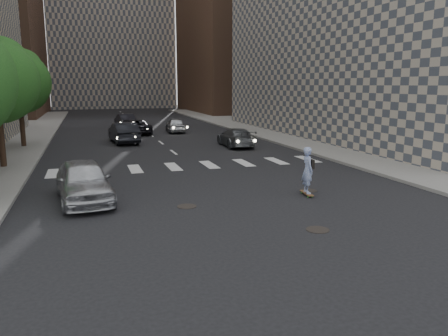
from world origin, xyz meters
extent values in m
plane|color=black|center=(0.00, 0.00, 0.00)|extent=(160.00, 160.00, 0.00)
cube|color=gray|center=(14.50, 20.00, 0.07)|extent=(13.00, 80.00, 0.15)
cube|color=#ADA08E|center=(18.50, 18.50, 11.00)|extent=(15.00, 33.00, 22.00)
cube|color=black|center=(11.20, 14.00, 2.00)|extent=(0.30, 18.00, 4.00)
cylinder|color=#382619|center=(-9.50, 11.00, 1.55)|extent=(0.32, 0.32, 2.80)
sphere|color=#174316|center=(-9.30, 11.60, 5.35)|extent=(2.80, 2.80, 2.80)
cylinder|color=#382619|center=(-9.50, 19.00, 1.55)|extent=(0.32, 0.32, 2.80)
sphere|color=#174316|center=(-9.50, 19.00, 4.45)|extent=(4.20, 4.20, 4.20)
sphere|color=#174316|center=(-9.30, 19.60, 5.35)|extent=(2.80, 2.80, 2.80)
cylinder|color=black|center=(1.20, -2.50, 0.01)|extent=(0.70, 0.70, 0.02)
cylinder|color=black|center=(-2.00, 1.20, 0.01)|extent=(0.70, 0.70, 0.02)
cylinder|color=black|center=(3.30, 2.00, 0.01)|extent=(0.70, 0.70, 0.02)
cube|color=brown|center=(2.88, 1.36, 0.09)|extent=(0.35, 0.99, 0.02)
cylinder|color=green|center=(2.76, 1.03, 0.03)|extent=(0.04, 0.07, 0.06)
cylinder|color=green|center=(2.93, 1.01, 0.03)|extent=(0.04, 0.07, 0.06)
cylinder|color=green|center=(2.84, 1.72, 0.03)|extent=(0.04, 0.07, 0.06)
cylinder|color=green|center=(3.01, 1.70, 0.03)|extent=(0.04, 0.07, 0.06)
imported|color=#8595C2|center=(2.88, 1.36, 1.02)|extent=(0.51, 0.71, 1.83)
cube|color=black|center=(3.08, 1.39, 1.24)|extent=(0.14, 0.31, 0.35)
imported|color=#AFB1B6|center=(-5.50, 3.05, 0.78)|extent=(2.32, 4.75, 1.56)
imported|color=black|center=(-2.68, 19.62, 0.77)|extent=(2.09, 4.84, 1.55)
imported|color=#55585C|center=(4.71, 15.35, 0.65)|extent=(1.99, 4.55, 1.30)
imported|color=black|center=(-1.06, 25.47, 0.65)|extent=(2.24, 4.72, 1.30)
imported|color=#B1B4B9|center=(2.47, 25.82, 0.67)|extent=(1.93, 4.08, 1.35)
imported|color=black|center=(-1.54, 32.00, 0.70)|extent=(1.95, 4.39, 1.40)
camera|label=1|loc=(-5.25, -13.63, 4.30)|focal=35.00mm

